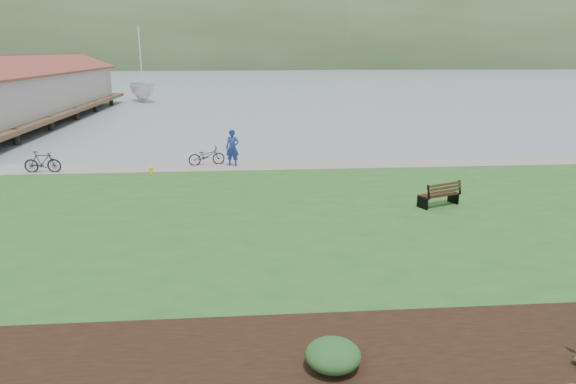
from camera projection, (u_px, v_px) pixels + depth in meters
name	position (u px, v px, depth m)	size (l,w,h in m)	color
ground	(308.00, 218.00, 18.22)	(600.00, 600.00, 0.00)	gray
lawn	(315.00, 232.00, 16.24)	(34.00, 20.00, 0.40)	#24581F
shoreline_path	(291.00, 165.00, 24.73)	(34.00, 2.20, 0.03)	gray
garden_bed	(546.00, 367.00, 8.93)	(24.00, 4.40, 0.04)	black
far_hillside	(306.00, 67.00, 183.07)	(580.00, 80.00, 38.00)	#334E2C
pier_pavilion	(28.00, 89.00, 42.34)	(8.00, 36.00, 5.40)	#4C3826
park_bench	(441.00, 194.00, 18.08)	(1.61, 1.13, 0.93)	black
person	(232.00, 145.00, 24.17)	(0.75, 0.52, 2.07)	navy
bicycle_a	(207.00, 156.00, 24.58)	(1.74, 0.61, 0.91)	black
bicycle_b	(42.00, 162.00, 23.03)	(1.64, 0.48, 0.99)	black
sailboat	(144.00, 101.00, 59.43)	(10.10, 10.29, 26.63)	silver
pannier	(151.00, 170.00, 23.08)	(0.17, 0.27, 0.29)	yellow
shrub_0	(333.00, 355.00, 8.82)	(0.97, 0.97, 0.49)	#1E4C21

